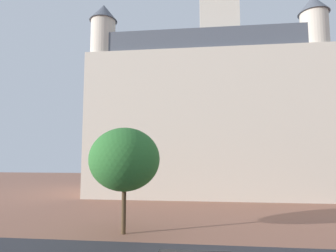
% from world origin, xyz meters
% --- Properties ---
extents(landmark_building, '(26.50, 13.26, 35.67)m').
position_xyz_m(landmark_building, '(2.16, 34.00, 10.01)').
color(landmark_building, beige).
rests_on(landmark_building, ground_plane).
extents(tree_curb_far, '(4.23, 4.23, 6.25)m').
position_xyz_m(tree_curb_far, '(-3.18, 15.45, 4.34)').
color(tree_curb_far, '#4C3823').
rests_on(tree_curb_far, ground_plane).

